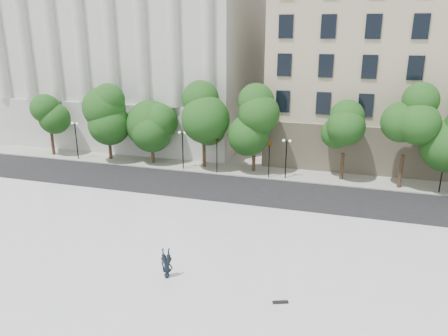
{
  "coord_description": "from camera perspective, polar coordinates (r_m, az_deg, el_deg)",
  "views": [
    {
      "loc": [
        10.82,
        -17.96,
        14.07
      ],
      "look_at": [
        2.52,
        10.0,
        4.77
      ],
      "focal_mm": 35.0,
      "sensor_mm": 36.0,
      "label": 1
    }
  ],
  "objects": [
    {
      "name": "traffic_light_west",
      "position": [
        43.48,
        -0.95,
        3.83
      ],
      "size": [
        0.61,
        1.69,
        4.17
      ],
      "color": "black",
      "rests_on": "ground"
    },
    {
      "name": "skateboard",
      "position": [
        23.97,
        7.38,
        -16.98
      ],
      "size": [
        0.84,
        0.5,
        0.08
      ],
      "primitive_type": "cube",
      "rotation": [
        0.0,
        0.0,
        0.37
      ],
      "color": "black",
      "rests_on": "plaza"
    },
    {
      "name": "building_east",
      "position": [
        57.68,
        26.4,
        13.01
      ],
      "size": [
        36.0,
        26.15,
        23.0
      ],
      "color": "#B7AB8C",
      "rests_on": "ground"
    },
    {
      "name": "building_west",
      "position": [
        63.02,
        -10.07,
        16.35
      ],
      "size": [
        31.5,
        27.65,
        25.6
      ],
      "color": "silver",
      "rests_on": "ground"
    },
    {
      "name": "street",
      "position": [
        40.1,
        -0.19,
        -2.84
      ],
      "size": [
        60.0,
        8.0,
        0.02
      ],
      "primitive_type": "cube",
      "color": "black",
      "rests_on": "ground"
    },
    {
      "name": "lamp_posts",
      "position": [
        43.5,
        1.3,
        2.76
      ],
      "size": [
        38.15,
        0.28,
        4.31
      ],
      "color": "black",
      "rests_on": "ground"
    },
    {
      "name": "person_lying",
      "position": [
        25.94,
        -7.43,
        -13.5
      ],
      "size": [
        1.05,
        1.94,
        0.5
      ],
      "primitive_type": "imported",
      "rotation": [
        -1.54,
        0.0,
        0.22
      ],
      "color": "black",
      "rests_on": "plaza"
    },
    {
      "name": "ground",
      "position": [
        25.25,
        -12.55,
        -16.66
      ],
      "size": [
        160.0,
        160.0,
        0.0
      ],
      "primitive_type": "plane",
      "color": "beige",
      "rests_on": "ground"
    },
    {
      "name": "far_sidewalk",
      "position": [
        45.54,
        1.98,
        -0.24
      ],
      "size": [
        60.0,
        4.0,
        0.12
      ],
      "primitive_type": "cube",
      "color": "#AFAEA2",
      "rests_on": "ground"
    },
    {
      "name": "plaza",
      "position": [
        27.35,
        -9.51,
        -12.99
      ],
      "size": [
        44.0,
        22.0,
        0.45
      ],
      "primitive_type": "cube",
      "color": "silver",
      "rests_on": "ground"
    },
    {
      "name": "street_trees",
      "position": [
        43.64,
        2.71,
        6.04
      ],
      "size": [
        46.13,
        5.43,
        7.86
      ],
      "color": "#382619",
      "rests_on": "ground"
    },
    {
      "name": "traffic_light_east",
      "position": [
        42.21,
        5.98,
        3.47
      ],
      "size": [
        0.63,
        1.96,
        4.28
      ],
      "color": "black",
      "rests_on": "ground"
    }
  ]
}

